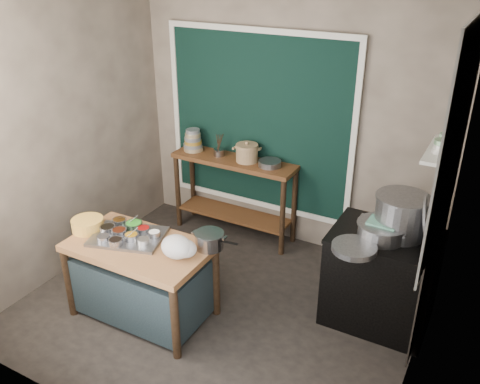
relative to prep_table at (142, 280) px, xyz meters
The scene contains 30 objects.
floor 0.79m from the prep_table, 37.22° to the left, with size 3.50×3.00×0.02m, color #29231F.
back_wall 2.25m from the prep_table, 74.03° to the left, with size 3.50×0.02×2.80m, color gray.
left_wall 1.64m from the prep_table, 160.85° to the left, with size 0.02×3.00×2.80m, color gray.
right_wall 2.56m from the prep_table, 10.28° to the left, with size 0.02×3.00×2.80m, color gray.
curtain_panel 2.14m from the prep_table, 83.89° to the left, with size 2.10×0.02×1.90m, color black.
curtain_frame 2.13m from the prep_table, 83.86° to the left, with size 2.22×0.03×2.02m, color beige, non-canonical shape.
tile_panel 2.89m from the prep_table, 22.97° to the left, with size 0.02×1.70×1.70m, color #B2B2AA.
soot_patch 2.55m from the prep_table, 25.01° to the left, with size 0.01×1.30×1.30m, color black.
wall_shelf 2.81m from the prep_table, 30.19° to the left, with size 0.22×0.70×0.03m, color beige.
prep_table is the anchor object (origin of this frame).
back_counter 1.70m from the prep_table, 89.92° to the left, with size 1.45×0.40×0.95m, color #543218.
stove_block 2.14m from the prep_table, 27.00° to the left, with size 0.90×0.68×0.85m, color black.
stove_top 2.19m from the prep_table, 27.00° to the left, with size 0.92×0.69×0.03m, color black.
condiment_tray 0.42m from the prep_table, 164.15° to the left, with size 0.63×0.45×0.03m, color gray.
condiment_bowls 0.47m from the prep_table, 163.37° to the left, with size 0.55×0.43×0.06m.
yellow_basin 0.71m from the prep_table, behind, with size 0.29×0.29×0.11m, color gold.
saucepan 0.77m from the prep_table, 24.48° to the left, with size 0.26×0.26×0.14m, color gray, non-canonical shape.
plastic_bag_a 0.63m from the prep_table, ahead, with size 0.27×0.23×0.20m, color white.
plastic_bag_b 0.65m from the prep_table, ahead, with size 0.20×0.17×0.15m, color white.
bowl_stack 1.91m from the prep_table, 107.86° to the left, with size 0.23×0.23×0.26m.
utensil_cup 1.83m from the prep_table, 96.54° to the left, with size 0.13×0.13×0.08m, color gray.
ceramic_crock 1.84m from the prep_table, 84.71° to the left, with size 0.26×0.26×0.18m, color olive, non-canonical shape.
wide_bowl 1.86m from the prep_table, 75.50° to the left, with size 0.25×0.25×0.06m, color gray.
stock_pot 2.34m from the prep_table, 27.58° to the left, with size 0.46×0.46×0.36m, color gray, non-canonical shape.
pot_lid 2.51m from the prep_table, 24.72° to the left, with size 0.42×0.42×0.02m, color gray.
steamer 2.15m from the prep_table, 25.87° to the left, with size 0.43×0.43×0.14m, color gray, non-canonical shape.
green_cloth 2.17m from the prep_table, 25.87° to the left, with size 0.24×0.18×0.02m, color #56977A.
shallow_pan 1.90m from the prep_table, 19.20° to the left, with size 0.37×0.37×0.05m, color gray.
shelf_bowl_stack 2.79m from the prep_table, 28.19° to the left, with size 0.13×0.13×0.11m.
shelf_bowl_green 2.95m from the prep_table, 34.87° to the left, with size 0.14×0.14×0.05m, color gray.
Camera 1 is at (2.04, -3.31, 3.09)m, focal length 38.00 mm.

